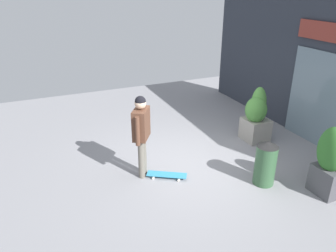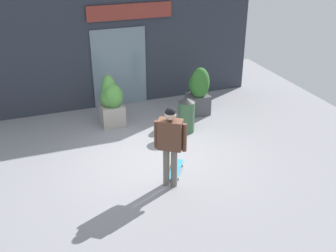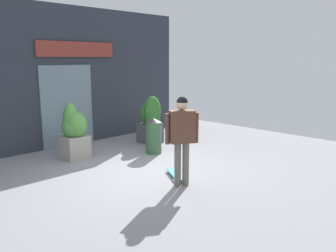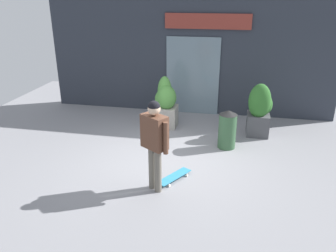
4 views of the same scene
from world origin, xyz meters
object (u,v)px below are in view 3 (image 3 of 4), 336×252
object	(u,v)px
skateboarder	(182,131)
skateboard	(176,174)
trash_bin	(153,136)
planter_box_left	(151,119)
planter_box_right	(74,132)

from	to	relation	value
skateboarder	skateboard	bearing A→B (deg)	-0.31
skateboard	trash_bin	distance (m)	1.99
skateboard	planter_box_left	bearing A→B (deg)	-1.76
skateboarder	planter_box_right	world-z (taller)	skateboarder
skateboarder	trash_bin	size ratio (longest dim) A/B	1.87
skateboard	planter_box_right	size ratio (longest dim) A/B	0.59
skateboarder	planter_box_left	bearing A→B (deg)	0.37
skateboarder	planter_box_right	bearing A→B (deg)	41.76
planter_box_left	planter_box_right	distance (m)	2.46
skateboarder	skateboard	distance (m)	1.13
planter_box_left	trash_bin	world-z (taller)	planter_box_left
skateboard	planter_box_right	bearing A→B (deg)	46.37
skateboarder	planter_box_left	size ratio (longest dim) A/B	1.26
skateboard	planter_box_right	distance (m)	2.91
skateboard	skateboarder	bearing A→B (deg)	177.44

